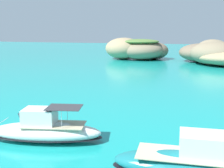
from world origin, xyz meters
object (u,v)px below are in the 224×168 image
at_px(motorboat_white, 45,130).
at_px(motorboat_teal, 194,164).
at_px(islet_small, 138,49).
at_px(islet_large, 214,54).

bearing_deg(motorboat_white, motorboat_teal, -11.25).
bearing_deg(motorboat_teal, islet_small, 107.00).
xyz_separation_m(islet_large, islet_small, (-22.63, 5.37, 0.41)).
distance_m(motorboat_white, motorboat_teal, 11.78).
distance_m(islet_small, motorboat_teal, 75.19).
bearing_deg(islet_large, motorboat_teal, -90.56).
xyz_separation_m(islet_small, motorboat_teal, (21.98, -71.88, -2.13)).
distance_m(islet_large, islet_small, 23.26).
relative_size(islet_large, motorboat_white, 2.81).
bearing_deg(islet_small, motorboat_white, -81.48).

